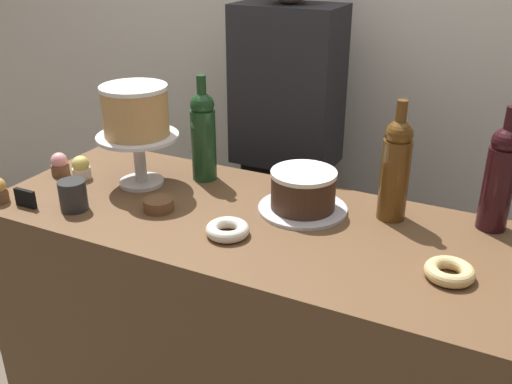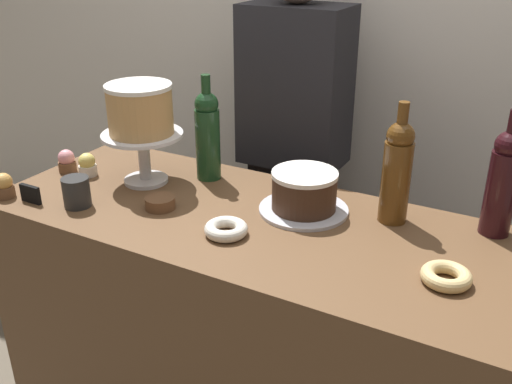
% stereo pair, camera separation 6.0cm
% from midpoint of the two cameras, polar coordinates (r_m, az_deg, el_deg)
% --- Properties ---
extents(back_wall, '(6.00, 0.05, 2.60)m').
position_cam_midpoint_polar(back_wall, '(2.20, 12.25, 15.79)').
color(back_wall, silver).
rests_on(back_wall, ground_plane).
extents(display_counter, '(1.52, 0.59, 0.91)m').
position_cam_midpoint_polar(display_counter, '(1.80, 1.00, -15.74)').
color(display_counter, brown).
rests_on(display_counter, ground_plane).
extents(cake_stand_pedestal, '(0.24, 0.24, 0.16)m').
position_cam_midpoint_polar(cake_stand_pedestal, '(1.75, -10.18, 4.24)').
color(cake_stand_pedestal, silver).
rests_on(cake_stand_pedestal, display_counter).
extents(white_layer_cake, '(0.19, 0.19, 0.15)m').
position_cam_midpoint_polar(white_layer_cake, '(1.72, -10.48, 8.13)').
color(white_layer_cake, tan).
rests_on(white_layer_cake, cake_stand_pedestal).
extents(silver_serving_platter, '(0.25, 0.25, 0.01)m').
position_cam_midpoint_polar(silver_serving_platter, '(1.59, 5.84, -1.75)').
color(silver_serving_platter, silver).
rests_on(silver_serving_platter, display_counter).
extents(chocolate_round_cake, '(0.18, 0.18, 0.11)m').
position_cam_midpoint_polar(chocolate_round_cake, '(1.56, 5.93, 0.17)').
color(chocolate_round_cake, '#3D2619').
rests_on(chocolate_round_cake, silver_serving_platter).
extents(wine_bottle_green, '(0.08, 0.08, 0.33)m').
position_cam_midpoint_polar(wine_bottle_green, '(1.75, -3.86, 5.80)').
color(wine_bottle_green, '#193D1E').
rests_on(wine_bottle_green, display_counter).
extents(wine_bottle_amber, '(0.08, 0.08, 0.33)m').
position_cam_midpoint_polar(wine_bottle_amber, '(1.53, 14.97, 2.09)').
color(wine_bottle_amber, '#5B3814').
rests_on(wine_bottle_amber, display_counter).
extents(wine_bottle_dark_red, '(0.08, 0.08, 0.33)m').
position_cam_midpoint_polar(wine_bottle_dark_red, '(1.55, 24.41, 0.99)').
color(wine_bottle_dark_red, black).
rests_on(wine_bottle_dark_red, display_counter).
extents(cupcake_strawberry, '(0.06, 0.06, 0.07)m').
position_cam_midpoint_polar(cupcake_strawberry, '(1.92, -17.38, 2.95)').
color(cupcake_strawberry, brown).
rests_on(cupcake_strawberry, display_counter).
extents(cupcake_lemon, '(0.06, 0.06, 0.07)m').
position_cam_midpoint_polar(cupcake_lemon, '(1.87, -15.57, 2.59)').
color(cupcake_lemon, white).
rests_on(cupcake_lemon, display_counter).
extents(cupcake_caramel, '(0.06, 0.06, 0.07)m').
position_cam_midpoint_polar(cupcake_caramel, '(1.79, -22.93, 0.54)').
color(cupcake_caramel, brown).
rests_on(cupcake_caramel, display_counter).
extents(donut_glazed, '(0.11, 0.11, 0.03)m').
position_cam_midpoint_polar(donut_glazed, '(1.34, 19.65, -7.93)').
color(donut_glazed, '#E0C17F').
rests_on(donut_glazed, display_counter).
extents(donut_sugar, '(0.11, 0.11, 0.03)m').
position_cam_midpoint_polar(donut_sugar, '(1.46, -1.81, -3.73)').
color(donut_sugar, silver).
rests_on(donut_sugar, display_counter).
extents(cookie_stack, '(0.08, 0.08, 0.03)m').
position_cam_midpoint_polar(cookie_stack, '(1.61, -8.46, -1.07)').
color(cookie_stack, brown).
rests_on(cookie_stack, display_counter).
extents(price_sign_chalkboard, '(0.07, 0.01, 0.05)m').
position_cam_midpoint_polar(price_sign_chalkboard, '(1.73, -20.63, -0.20)').
color(price_sign_chalkboard, black).
rests_on(price_sign_chalkboard, display_counter).
extents(coffee_cup_ceramic, '(0.08, 0.08, 0.08)m').
position_cam_midpoint_polar(coffee_cup_ceramic, '(1.66, -16.46, -0.01)').
color(coffee_cup_ceramic, '#282828').
rests_on(coffee_cup_ceramic, display_counter).
extents(barista_figure, '(0.36, 0.22, 1.60)m').
position_cam_midpoint_polar(barista_figure, '(2.11, 4.52, 2.83)').
color(barista_figure, black).
rests_on(barista_figure, ground_plane).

